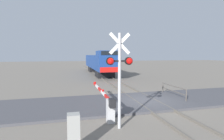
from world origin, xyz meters
TOP-DOWN VIEW (x-y plane):
  - ground_plane at (0.00, 0.00)m, footprint 160.00×160.00m
  - rail_track_left at (-0.72, 0.00)m, footprint 0.08×80.00m
  - rail_track_right at (0.72, 0.00)m, footprint 0.08×80.00m
  - road_surface at (0.00, 0.00)m, footprint 36.00×4.75m
  - locomotive at (0.00, 18.21)m, footprint 2.83×16.86m
  - crossing_signal at (-2.99, -3.76)m, footprint 1.18×0.33m
  - crossing_gate at (-3.23, -2.24)m, footprint 0.36×6.00m
  - utility_cabinet at (-5.03, -5.14)m, footprint 0.42×0.39m
  - guard_railing at (2.56, 0.51)m, footprint 0.08×3.08m

SIDE VIEW (x-z plane):
  - ground_plane at x=0.00m, z-range 0.00..0.00m
  - road_surface at x=0.00m, z-range 0.00..0.14m
  - rail_track_left at x=-0.72m, z-range 0.00..0.15m
  - rail_track_right at x=0.72m, z-range 0.00..0.15m
  - guard_railing at x=2.56m, z-range 0.15..1.10m
  - utility_cabinet at x=-5.03m, z-range 0.00..1.31m
  - crossing_gate at x=-3.23m, z-range 0.16..1.44m
  - locomotive at x=0.00m, z-range 0.07..3.88m
  - crossing_signal at x=-2.99m, z-range 0.53..4.77m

